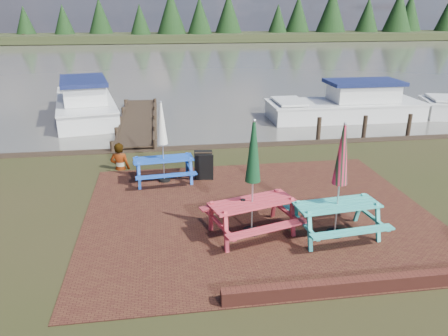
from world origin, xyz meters
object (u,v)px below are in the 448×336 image
Objects in this scene: boat_jetty at (85,104)px; jetty at (138,120)px; picnic_table_teal at (338,199)px; person at (118,143)px; picnic_table_red at (252,196)px; chalkboard at (204,166)px; boat_near at (348,107)px; picnic_table_blue at (163,155)px.

jetty is at bearing -51.63° from boat_jetty.
picnic_table_teal is 7.63m from person.
picnic_table_red is 6.09m from person.
boat_jetty is (-5.05, 10.04, 0.01)m from chalkboard.
picnic_table_red reaches higher than boat_near.
person reaches higher than chalkboard.
picnic_table_red is 0.36× the size of boat_near.
picnic_table_red is 3.07× the size of chalkboard.
picnic_table_teal is 16.07m from boat_jetty.
chalkboard is (1.24, -0.05, -0.41)m from picnic_table_blue.
chalkboard is 0.12× the size of boat_near.
boat_near reaches higher than chalkboard.
person is at bearing 131.96° from picnic_table_blue.
boat_jetty is at bearing 80.60° from boat_near.
person is (-5.40, 5.40, -0.05)m from picnic_table_teal.
picnic_table_blue is at bearing -79.77° from boat_jetty.
picnic_table_red is 0.31× the size of jetty.
boat_jetty is (-2.72, 2.36, 0.36)m from jetty.
picnic_table_teal reaches higher than boat_jetty.
chalkboard is 3.05m from person.
chalkboard is 0.50× the size of person.
jetty is 1.17× the size of boat_near.
boat_jetty is (-3.81, 9.99, -0.40)m from picnic_table_blue.
picnic_table_teal is at bearing -71.76° from boat_jetty.
boat_jetty is 4.52× the size of person.
picnic_table_blue is at bearing 128.18° from picnic_table_teal.
boat_near is at bearing 34.06° from picnic_table_blue.
picnic_table_blue is at bearing 102.35° from picnic_table_red.
boat_near reaches higher than jetty.
picnic_table_teal is 0.35× the size of boat_near.
person is (-3.46, 5.01, -0.07)m from picnic_table_red.
picnic_table_teal is 1.98m from picnic_table_red.
jetty is at bearing -79.37° from person.
picnic_table_teal is 1.09× the size of picnic_table_blue.
jetty is 6.37m from person.
picnic_table_red is at bearing -67.02° from picnic_table_blue.
picnic_table_teal is 4.88m from chalkboard.
picnic_table_red reaches higher than chalkboard.
boat_jetty reaches higher than boat_near.
picnic_table_red is at bearing -74.66° from jetty.
boat_near is at bearing 41.10° from picnic_table_red.
boat_jetty is at bearing -60.91° from person.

